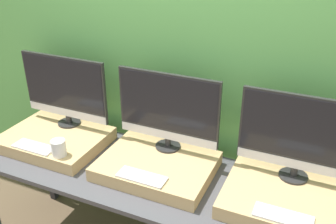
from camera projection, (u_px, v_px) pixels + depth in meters
wall_back at (183, 73)px, 2.40m from camera, size 8.00×0.04×2.60m
workbench at (155, 183)px, 2.31m from camera, size 2.40×0.73×0.79m
wooden_riser_left at (55, 139)px, 2.57m from camera, size 0.68×0.52×0.08m
monitor_left at (65, 89)px, 2.57m from camera, size 0.66×0.16×0.50m
keyboard_left at (34, 147)px, 2.39m from camera, size 0.29×0.11×0.01m
mug at (59, 148)px, 2.30m from camera, size 0.09×0.09×0.10m
wooden_riser_center at (157, 166)px, 2.29m from camera, size 0.68×0.52×0.08m
monitor_center at (168, 109)px, 2.28m from camera, size 0.66×0.16×0.50m
keyboard_center at (142, 177)px, 2.11m from camera, size 0.29×0.11×0.01m
wooden_riser_right at (288, 200)px, 2.00m from camera, size 0.68×0.52×0.08m
monitor_right at (301, 136)px, 2.00m from camera, size 0.66×0.16×0.50m
keyboard_right at (283, 216)px, 1.82m from camera, size 0.29×0.11×0.01m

